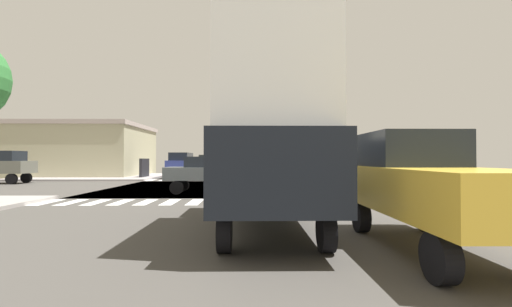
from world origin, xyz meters
The scene contains 13 objects.
ground centered at (0.00, 0.00, -0.03)m, with size 90.00×90.00×0.05m.
sidewalk_corner_ne centered at (13.00, 12.00, 0.07)m, with size 12.00×12.00×0.14m.
sidewalk_corner_nw centered at (-13.00, 12.00, 0.07)m, with size 12.00×12.00×0.14m.
crosswalk_near centered at (-0.25, -7.30, 0.00)m, with size 13.50×2.00×0.01m.
crosswalk_far centered at (-0.25, 7.30, 0.00)m, with size 13.50×2.00×0.01m.
traffic_signal_mast centered at (6.45, 6.87, 5.22)m, with size 5.97×0.55×7.12m.
street_lamp centered at (8.11, 19.97, 4.36)m, with size 1.78×0.32×7.19m.
bank_building centered at (-17.38, 14.17, 2.64)m, with size 17.19×10.56×5.27m.
pickup_farside_1 centered at (5.00, -14.67, 1.29)m, with size 2.00×5.10×2.35m.
pickup_crossing_2 centered at (-5.00, 28.99, 1.29)m, with size 2.00×5.10×2.35m.
suv_trailing_2 centered at (-5.00, 10.89, 1.39)m, with size 1.96×4.60×2.34m.
box_truck_middle_1 centered at (2.00, -12.68, 2.56)m, with size 2.40×7.20×4.85m.
sedan_outer_3 centered at (-0.70, -3.50, 1.12)m, with size 4.30×1.80×1.88m.
Camera 1 is at (1.54, -21.40, 1.77)m, focal length 24.15 mm.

